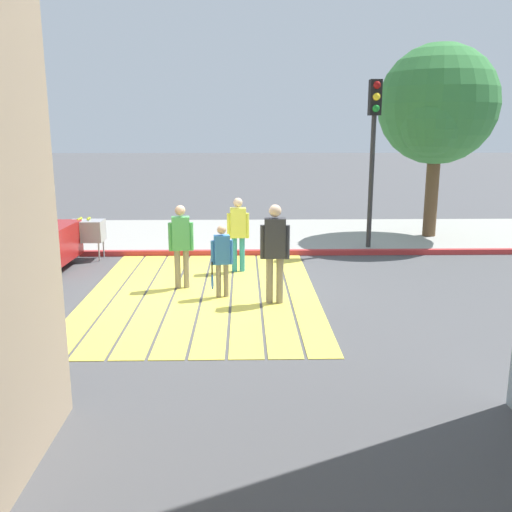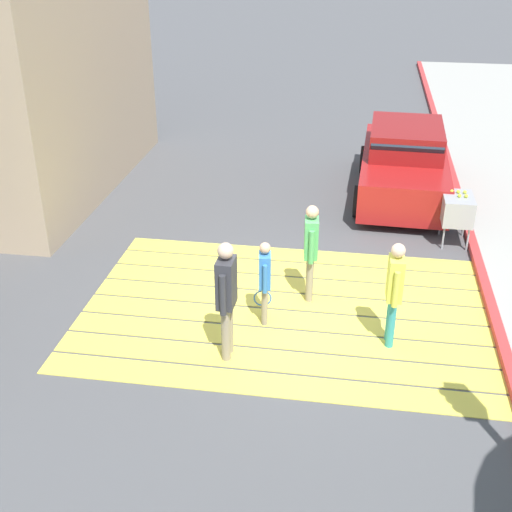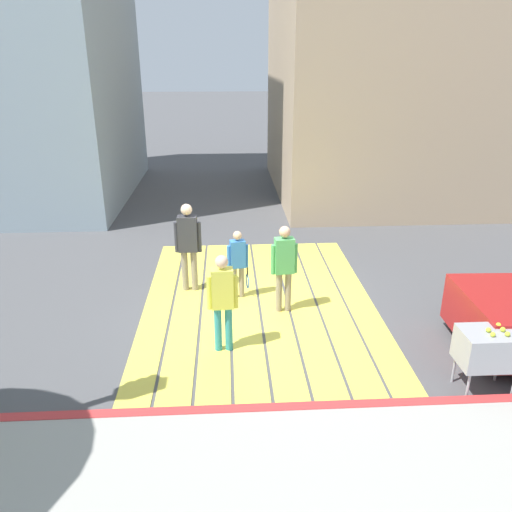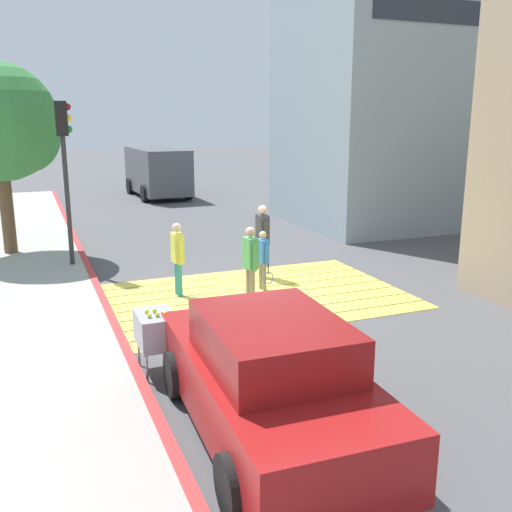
{
  "view_description": "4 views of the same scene",
  "coord_description": "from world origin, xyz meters",
  "px_view_note": "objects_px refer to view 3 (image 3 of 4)",
  "views": [
    {
      "loc": [
        10.34,
        0.8,
        3.12
      ],
      "look_at": [
        -0.04,
        1.03,
        0.72
      ],
      "focal_mm": 39.16,
      "sensor_mm": 36.0,
      "label": 1
    },
    {
      "loc": [
        -0.95,
        9.07,
        5.69
      ],
      "look_at": [
        0.4,
        0.44,
        1.17
      ],
      "focal_mm": 46.92,
      "sensor_mm": 36.0,
      "label": 2
    },
    {
      "loc": [
        -8.7,
        0.57,
        4.45
      ],
      "look_at": [
        -0.35,
        0.08,
        1.12
      ],
      "focal_mm": 35.62,
      "sensor_mm": 36.0,
      "label": 3
    },
    {
      "loc": [
        -4.56,
        -11.2,
        3.88
      ],
      "look_at": [
        0.11,
        0.38,
        0.82
      ],
      "focal_mm": 40.16,
      "sensor_mm": 36.0,
      "label": 4
    }
  ],
  "objects_px": {
    "pedestrian_adult_side": "(188,241)",
    "pedestrian_adult_lead": "(284,263)",
    "tennis_ball_cart": "(489,348)",
    "pedestrian_adult_trailing": "(223,297)",
    "pedestrian_child_with_racket": "(238,261)"
  },
  "relations": [
    {
      "from": "pedestrian_adult_side",
      "to": "pedestrian_adult_lead",
      "type": "bearing_deg",
      "value": -119.69
    },
    {
      "from": "tennis_ball_cart",
      "to": "pedestrian_child_with_racket",
      "type": "relative_size",
      "value": 0.74
    },
    {
      "from": "pedestrian_adult_trailing",
      "to": "pedestrian_adult_side",
      "type": "relative_size",
      "value": 0.91
    },
    {
      "from": "pedestrian_adult_trailing",
      "to": "pedestrian_adult_side",
      "type": "bearing_deg",
      "value": 16.45
    },
    {
      "from": "tennis_ball_cart",
      "to": "pedestrian_adult_trailing",
      "type": "relative_size",
      "value": 0.62
    },
    {
      "from": "pedestrian_child_with_racket",
      "to": "pedestrian_adult_trailing",
      "type": "bearing_deg",
      "value": 171.31
    },
    {
      "from": "pedestrian_adult_trailing",
      "to": "pedestrian_child_with_racket",
      "type": "relative_size",
      "value": 1.19
    },
    {
      "from": "tennis_ball_cart",
      "to": "pedestrian_adult_side",
      "type": "distance_m",
      "value": 5.62
    },
    {
      "from": "tennis_ball_cart",
      "to": "pedestrian_adult_trailing",
      "type": "xyz_separation_m",
      "value": [
        1.28,
        3.64,
        0.26
      ]
    },
    {
      "from": "pedestrian_adult_lead",
      "to": "pedestrian_adult_side",
      "type": "distance_m",
      "value": 2.05
    },
    {
      "from": "pedestrian_adult_side",
      "to": "pedestrian_child_with_racket",
      "type": "distance_m",
      "value": 1.08
    },
    {
      "from": "pedestrian_adult_lead",
      "to": "pedestrian_adult_side",
      "type": "relative_size",
      "value": 0.92
    },
    {
      "from": "tennis_ball_cart",
      "to": "pedestrian_adult_side",
      "type": "relative_size",
      "value": 0.56
    },
    {
      "from": "pedestrian_adult_lead",
      "to": "pedestrian_adult_trailing",
      "type": "relative_size",
      "value": 1.01
    },
    {
      "from": "pedestrian_adult_trailing",
      "to": "pedestrian_adult_side",
      "type": "height_order",
      "value": "pedestrian_adult_side"
    }
  ]
}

